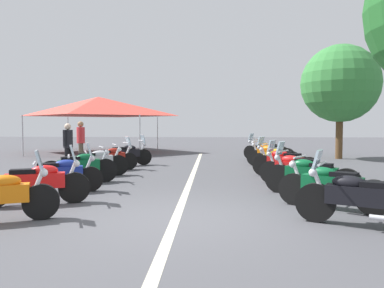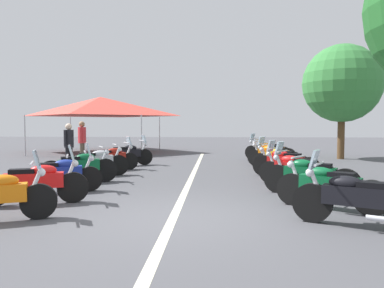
% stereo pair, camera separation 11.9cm
% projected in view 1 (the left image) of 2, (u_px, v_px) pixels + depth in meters
% --- Properties ---
extents(ground_plane, '(80.00, 80.00, 0.00)m').
position_uv_depth(ground_plane, '(176.00, 218.00, 6.52)').
color(ground_plane, '#4C4C51').
extents(lane_centre_stripe, '(19.58, 0.16, 0.01)m').
position_uv_depth(lane_centre_stripe, '(191.00, 180.00, 10.89)').
color(lane_centre_stripe, beige).
rests_on(lane_centre_stripe, ground_plane).
extents(motorcycle_left_row_1, '(0.98, 2.04, 1.21)m').
position_uv_depth(motorcycle_left_row_1, '(37.00, 182.00, 7.54)').
color(motorcycle_left_row_1, black).
rests_on(motorcycle_left_row_1, ground_plane).
extents(motorcycle_left_row_2, '(0.98, 1.97, 1.19)m').
position_uv_depth(motorcycle_left_row_2, '(60.00, 174.00, 8.86)').
color(motorcycle_left_row_2, black).
rests_on(motorcycle_left_row_2, ground_plane).
extents(motorcycle_left_row_3, '(1.13, 1.92, 1.01)m').
position_uv_depth(motorcycle_left_row_3, '(80.00, 167.00, 10.26)').
color(motorcycle_left_row_3, black).
rests_on(motorcycle_left_row_3, ground_plane).
extents(motorcycle_left_row_4, '(1.09, 1.98, 1.01)m').
position_uv_depth(motorcycle_left_row_4, '(95.00, 162.00, 11.62)').
color(motorcycle_left_row_4, black).
rests_on(motorcycle_left_row_4, ground_plane).
extents(motorcycle_left_row_5, '(1.16, 1.81, 1.19)m').
position_uv_depth(motorcycle_left_row_5, '(110.00, 158.00, 13.08)').
color(motorcycle_left_row_5, black).
rests_on(motorcycle_left_row_5, ground_plane).
extents(motorcycle_left_row_6, '(1.18, 1.96, 1.21)m').
position_uv_depth(motorcycle_left_row_6, '(126.00, 154.00, 14.60)').
color(motorcycle_left_row_6, black).
rests_on(motorcycle_left_row_6, ground_plane).
extents(motorcycle_right_row_0, '(1.08, 1.88, 1.22)m').
position_uv_depth(motorcycle_right_row_0, '(359.00, 198.00, 5.92)').
color(motorcycle_right_row_0, black).
rests_on(motorcycle_right_row_0, ground_plane).
extents(motorcycle_right_row_1, '(1.30, 1.83, 1.00)m').
position_uv_depth(motorcycle_right_row_1, '(331.00, 186.00, 7.13)').
color(motorcycle_right_row_1, black).
rests_on(motorcycle_right_row_1, ground_plane).
extents(motorcycle_right_row_2, '(1.21, 1.97, 1.23)m').
position_uv_depth(motorcycle_right_row_2, '(310.00, 175.00, 8.52)').
color(motorcycle_right_row_2, black).
rests_on(motorcycle_right_row_2, ground_plane).
extents(motorcycle_right_row_3, '(1.25, 1.85, 1.20)m').
position_uv_depth(motorcycle_right_row_3, '(296.00, 168.00, 9.95)').
color(motorcycle_right_row_3, black).
rests_on(motorcycle_right_row_3, ground_plane).
extents(motorcycle_right_row_4, '(1.13, 1.92, 1.01)m').
position_uv_depth(motorcycle_right_row_4, '(285.00, 162.00, 11.50)').
color(motorcycle_right_row_4, black).
rests_on(motorcycle_right_row_4, ground_plane).
extents(motorcycle_right_row_5, '(1.37, 1.77, 1.19)m').
position_uv_depth(motorcycle_right_row_5, '(279.00, 158.00, 12.87)').
color(motorcycle_right_row_5, black).
rests_on(motorcycle_right_row_5, ground_plane).
extents(motorcycle_right_row_6, '(1.28, 1.89, 0.99)m').
position_uv_depth(motorcycle_right_row_6, '(272.00, 155.00, 14.31)').
color(motorcycle_right_row_6, black).
rests_on(motorcycle_right_row_6, ground_plane).
extents(motorcycle_right_row_7, '(1.19, 1.90, 1.01)m').
position_uv_depth(motorcycle_right_row_7, '(270.00, 152.00, 15.68)').
color(motorcycle_right_row_7, black).
rests_on(motorcycle_right_row_7, ground_plane).
extents(motorcycle_right_row_8, '(1.28, 1.93, 1.21)m').
position_uv_depth(motorcycle_right_row_8, '(265.00, 150.00, 16.90)').
color(motorcycle_right_row_8, black).
rests_on(motorcycle_right_row_8, ground_plane).
extents(bystander_0, '(0.52, 0.32, 1.66)m').
position_uv_depth(bystander_0, '(68.00, 143.00, 12.90)').
color(bystander_0, black).
rests_on(bystander_0, ground_plane).
extents(bystander_1, '(0.53, 0.32, 1.75)m').
position_uv_depth(bystander_1, '(81.00, 139.00, 15.08)').
color(bystander_1, brown).
rests_on(bystander_1, ground_plane).
extents(roadside_tree_0, '(3.61, 3.61, 5.32)m').
position_uv_depth(roadside_tree_0, '(340.00, 84.00, 17.43)').
color(roadside_tree_0, brown).
rests_on(roadside_tree_0, ground_plane).
extents(event_tent, '(6.62, 6.62, 3.20)m').
position_uv_depth(event_tent, '(98.00, 106.00, 21.52)').
color(event_tent, '#E54C3F').
rests_on(event_tent, ground_plane).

